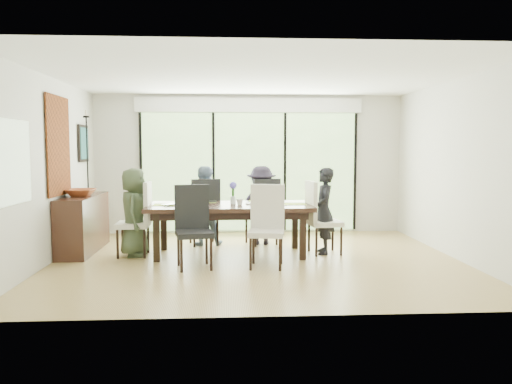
{
  "coord_description": "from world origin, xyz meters",
  "views": [
    {
      "loc": [
        -0.44,
        -7.3,
        1.66
      ],
      "look_at": [
        0.0,
        0.25,
        1.0
      ],
      "focal_mm": 35.0,
      "sensor_mm": 36.0,
      "label": 1
    }
  ],
  "objects": [
    {
      "name": "person_right_end",
      "position": [
        1.08,
        0.43,
        0.68
      ],
      "size": [
        0.44,
        0.66,
        1.36
      ],
      "primitive_type": "imported",
      "rotation": [
        0.0,
        0.0,
        -1.64
      ],
      "color": "black",
      "rests_on": "floor"
    },
    {
      "name": "foliage_far",
      "position": [
        -0.6,
        6.5,
        1.62
      ],
      "size": [
        3.6,
        3.6,
        3.6
      ],
      "primitive_type": "sphere",
      "color": "#14380F",
      "rests_on": "ground"
    },
    {
      "name": "table_top",
      "position": [
        -0.4,
        0.43,
        0.76
      ],
      "size": [
        2.53,
        1.16,
        0.06
      ],
      "primitive_type": "cube",
      "color": "black",
      "rests_on": "floor"
    },
    {
      "name": "tablet_far_r",
      "position": [
        0.1,
        0.78,
        0.8
      ],
      "size": [
        0.25,
        0.18,
        0.01
      ],
      "primitive_type": "cube",
      "color": "black",
      "rests_on": "table_top"
    },
    {
      "name": "table_apron",
      "position": [
        -0.4,
        0.43,
        0.66
      ],
      "size": [
        2.32,
        0.95,
        0.11
      ],
      "primitive_type": "cube",
      "color": "black",
      "rests_on": "floor"
    },
    {
      "name": "candlestick_pan",
      "position": [
        -2.76,
        1.16,
        2.18
      ],
      "size": [
        0.1,
        0.1,
        0.03
      ],
      "primitive_type": "cylinder",
      "color": "black",
      "rests_on": "sideboard"
    },
    {
      "name": "vase",
      "position": [
        -0.35,
        0.48,
        0.85
      ],
      "size": [
        0.08,
        0.08,
        0.13
      ],
      "primitive_type": "cylinder",
      "color": "silver",
      "rests_on": "table_top"
    },
    {
      "name": "blinds_header",
      "position": [
        0.0,
        2.46,
        2.5
      ],
      "size": [
        4.4,
        0.06,
        0.28
      ],
      "primitive_type": "cube",
      "color": "white",
      "rests_on": "wall_back"
    },
    {
      "name": "chair_right_end",
      "position": [
        1.1,
        0.43,
        0.58
      ],
      "size": [
        0.54,
        0.54,
        1.16
      ],
      "primitive_type": null,
      "rotation": [
        0.0,
        0.0,
        1.69
      ],
      "color": "white",
      "rests_on": "floor"
    },
    {
      "name": "chair_far_right",
      "position": [
        0.15,
        1.28,
        0.58
      ],
      "size": [
        0.62,
        0.62,
        1.16
      ],
      "primitive_type": null,
      "rotation": [
        0.0,
        0.0,
        3.49
      ],
      "color": "black",
      "rests_on": "floor"
    },
    {
      "name": "sideboard",
      "position": [
        -2.76,
        0.81,
        0.45
      ],
      "size": [
        0.45,
        1.61,
        0.91
      ],
      "primitive_type": "cube",
      "color": "black",
      "rests_on": "floor"
    },
    {
      "name": "wall_back",
      "position": [
        0.0,
        2.51,
        1.35
      ],
      "size": [
        6.0,
        0.02,
        2.7
      ],
      "primitive_type": "cube",
      "color": "beige",
      "rests_on": "floor"
    },
    {
      "name": "placemat_far_l",
      "position": [
        -0.85,
        0.83,
        0.79
      ],
      "size": [
        0.46,
        0.34,
        0.01
      ],
      "primitive_type": "cube",
      "color": "#8FC144",
      "rests_on": "table_top"
    },
    {
      "name": "cup_a",
      "position": [
        -1.1,
        0.58,
        0.84
      ],
      "size": [
        0.16,
        0.16,
        0.1
      ],
      "primitive_type": "imported",
      "rotation": [
        0.0,
        0.0,
        0.21
      ],
      "color": "white",
      "rests_on": "table_top"
    },
    {
      "name": "candlestick_shaft",
      "position": [
        -2.76,
        1.16,
        1.56
      ],
      "size": [
        0.02,
        0.02,
        1.26
      ],
      "primitive_type": "cylinder",
      "color": "black",
      "rests_on": "sideboard"
    },
    {
      "name": "foliage_left",
      "position": [
        -1.8,
        5.2,
        1.44
      ],
      "size": [
        3.2,
        3.2,
        3.2
      ],
      "primitive_type": "sphere",
      "color": "#14380F",
      "rests_on": "ground"
    },
    {
      "name": "mullion_a",
      "position": [
        -2.1,
        2.46,
        1.2
      ],
      "size": [
        0.05,
        0.04,
        2.3
      ],
      "primitive_type": "cube",
      "color": "black",
      "rests_on": "wall_back"
    },
    {
      "name": "art_frame",
      "position": [
        -2.97,
        1.7,
        1.75
      ],
      "size": [
        0.03,
        0.55,
        0.65
      ],
      "primitive_type": "cube",
      "color": "black",
      "rests_on": "wall_left"
    },
    {
      "name": "person_far_right",
      "position": [
        0.15,
        1.26,
        0.68
      ],
      "size": [
        0.68,
        0.47,
        1.36
      ],
      "primitive_type": "imported",
      "rotation": [
        0.0,
        0.0,
        3.03
      ],
      "color": "black",
      "rests_on": "floor"
    },
    {
      "name": "art_canvas",
      "position": [
        -2.95,
        1.7,
        1.75
      ],
      "size": [
        0.01,
        0.45,
        0.55
      ],
      "primitive_type": "cube",
      "color": "#17494B",
      "rests_on": "wall_left"
    },
    {
      "name": "placemat_far_r",
      "position": [
        0.15,
        0.83,
        0.79
      ],
      "size": [
        0.46,
        0.34,
        0.01
      ],
      "primitive_type": "cube",
      "color": "#82A23A",
      "rests_on": "table_top"
    },
    {
      "name": "rail_top",
      "position": [
        0.0,
        4.2,
        0.55
      ],
      "size": [
        6.0,
        0.08,
        0.06
      ],
      "primitive_type": "cube",
      "color": "brown",
      "rests_on": "deck"
    },
    {
      "name": "chair_near_left",
      "position": [
        -0.9,
        -0.44,
        0.58
      ],
      "size": [
        0.57,
        0.57,
        1.16
      ],
      "primitive_type": null,
      "rotation": [
        0.0,
        0.0,
        0.19
      ],
      "color": "black",
      "rests_on": "floor"
    },
    {
      "name": "mullion_c",
      "position": [
        0.7,
        2.46,
        1.2
      ],
      "size": [
        0.05,
        0.04,
        2.3
      ],
      "primitive_type": "cube",
      "color": "black",
      "rests_on": "wall_back"
    },
    {
      "name": "papers",
      "position": [
        0.3,
        0.38,
        0.79
      ],
      "size": [
        0.32,
        0.23,
        0.0
      ],
      "primitive_type": "cube",
      "color": "white",
      "rests_on": "table_top"
    },
    {
      "name": "person_far_left",
      "position": [
        -0.85,
        1.26,
        0.68
      ],
      "size": [
        0.66,
        0.45,
        1.36
      ],
      "primitive_type": "imported",
      "rotation": [
        0.0,
        0.0,
        3.22
      ],
      "color": "slate",
      "rests_on": "floor"
    },
    {
      "name": "candlestick_base",
      "position": [
        -2.76,
        1.16,
        0.93
      ],
      "size": [
        0.1,
        0.1,
        0.04
      ],
      "primitive_type": "cylinder",
      "color": "black",
      "rests_on": "sideboard"
    },
    {
      "name": "platter_snacks",
      "position": [
        -0.95,
        0.13,
        0.83
      ],
      "size": [
        0.21,
        0.21,
        0.01
      ],
      "primitive_type": "cube",
      "color": "orange",
      "rests_on": "table_top"
    },
    {
      "name": "placemat_right",
      "position": [
        0.55,
        0.43,
        0.79
      ],
      "size": [
        0.46,
        0.34,
        0.01
      ],
      "primitive_type": "cube",
      "color": "#9DB23F",
      "rests_on": "table_top"
    },
    {
      "name": "placemat_paper",
      "position": [
        -0.95,
        0.13,
        0.79
      ],
      "size": [
        0.46,
        0.34,
        0.01
      ],
      "primitive_type": "cube",
      "color": "white",
      "rests_on": "table_top"
    },
    {
      "name": "laptop",
      "position": [
        -1.25,
        0.33,
        0.81
      ],
      "size": [
        0.4,
        0.41,
        0.03
      ],
      "primitive_type": "imported",
      "rotation": [
        0.0,
        0.0,
        0.85
      ],
      "color": "silver",
      "rests_on": "table_top"
    },
    {
      "name": "foliage_right",
      "position": [
        2.2,
        5.0,
        1.26
      ],
      "size": [
        2.8,
        2.8,
        2.8
      ],
      "primitive_type": "sphere",
      "color": "#14380F",
      "rests_on": "ground"
    },
    {
      "name": "deck",
      "position": [
        0.0,
        3.4,
        -0.05
      ],
      "size": [
        6.0,
        1.8,
        0.1
      ],
      "primitive_type": "cube",
      "color": "brown",
      "rests_on": "ground"
    },
    {
      "name": "book",
      "position": [
        -0.15,
        0.48,
        0.8
      ],
      "size": [
        0.17,
        0.24,
        0.02
      ],
      "primitive_type": "imported",
      "rotation": [
        0.0,
        0.0,
        0.0
      ],
      "color": "white",
      "rests_on": "table_top"
    },
    {
      "name": "candle",
      "position": [
        -2.76,
        1.16,
        2.24
      ],
      "size": [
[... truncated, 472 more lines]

